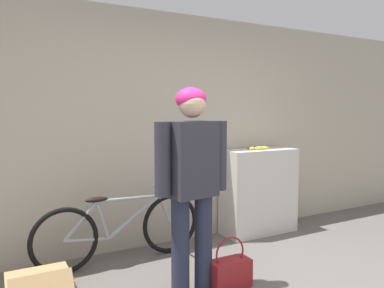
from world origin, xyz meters
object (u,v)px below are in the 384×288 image
(bicycle, at_px, (121,229))
(handbag, at_px, (230,272))
(person, at_px, (192,173))
(banana, at_px, (258,148))

(bicycle, relative_size, handbag, 3.85)
(person, bearing_deg, banana, 24.40)
(person, xyz_separation_m, banana, (1.42, 0.94, 0.05))
(banana, xyz_separation_m, handbag, (-1.09, -1.01, -0.93))
(banana, bearing_deg, bicycle, -178.01)
(bicycle, distance_m, handbag, 1.17)
(person, height_order, bicycle, person)
(person, bearing_deg, bicycle, 101.51)
(banana, bearing_deg, person, -146.56)
(person, relative_size, handbag, 3.79)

